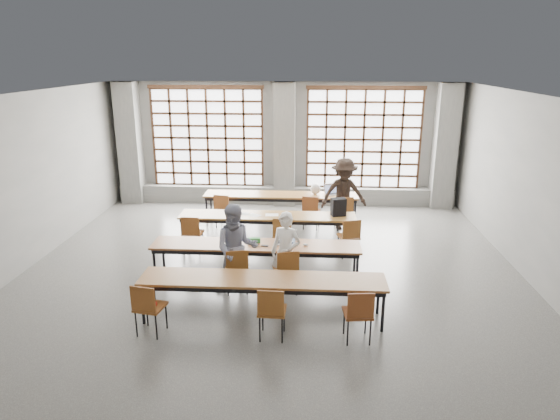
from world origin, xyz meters
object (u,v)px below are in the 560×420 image
object	(u,v)px
desk_row_b	(268,218)
laptop_front	(286,240)
desk_row_c	(256,247)
phone	(265,246)
chair_front_left	(237,266)
backpack	(338,207)
chair_back_left	(223,207)
chair_front_right	(287,267)
chair_mid_left	(192,231)
chair_mid_centre	(283,233)
mouse	(306,245)
chair_near_left	(147,304)
desk_row_a	(281,197)
student_female	(237,248)
chair_near_right	(359,311)
plastic_bag	(315,189)
student_back	(344,194)
desk_row_d	(262,282)
chair_back_right	(344,209)
red_pouch	(150,304)
laptop_back	(332,192)
student_male	(286,253)
green_box	(254,240)
chair_near_mid	(272,308)
chair_back_mid	(311,209)
chair_mid_right	(350,234)

from	to	relation	value
desk_row_b	laptop_front	distance (m)	1.82
desk_row_c	phone	size ratio (longest dim) A/B	30.77
chair_front_left	backpack	size ratio (longest dim) A/B	2.20
desk_row_b	chair_back_left	bearing A→B (deg)	136.34
chair_front_right	laptop_front	distance (m)	0.78
chair_mid_left	laptop_front	bearing A→B (deg)	-27.83
chair_mid_centre	mouse	size ratio (longest dim) A/B	8.98
chair_near_left	desk_row_a	bearing A→B (deg)	73.70
desk_row_c	student_female	bearing A→B (deg)	-120.96
chair_near_right	backpack	bearing A→B (deg)	91.70
mouse	plastic_bag	size ratio (longest dim) A/B	0.34
laptop_front	plastic_bag	xyz separation A→B (m)	(0.59, 3.59, 0.08)
chair_back_left	student_back	world-z (taller)	student_back
student_back	phone	bearing A→B (deg)	-130.01
desk_row_d	chair_back_right	world-z (taller)	chair_back_right
chair_back_right	chair_mid_left	size ratio (longest dim) A/B	1.00
desk_row_c	red_pouch	size ratio (longest dim) A/B	20.00
chair_front_left	backpack	xyz separation A→B (m)	(1.94, 2.53, 0.39)
chair_back_right	student_female	xyz separation A→B (m)	(-2.17, -3.52, 0.29)
chair_front_left	backpack	distance (m)	3.21
desk_row_a	desk_row_d	bearing A→B (deg)	-89.79
student_back	laptop_back	bearing A→B (deg)	101.42
chair_front_right	plastic_bag	xyz separation A→B (m)	(0.53, 4.32, 0.34)
desk_row_d	chair_front_left	world-z (taller)	chair_front_left
desk_row_a	chair_mid_centre	xyz separation A→B (m)	(0.20, -2.42, -0.13)
mouse	chair_back_right	bearing A→B (deg)	73.19
chair_back_right	plastic_bag	xyz separation A→B (m)	(-0.71, 0.68, 0.34)
student_male	mouse	world-z (taller)	student_male
chair_near_right	green_box	distance (m)	2.90
mouse	chair_mid_centre	bearing A→B (deg)	111.94
desk_row_a	green_box	size ratio (longest dim) A/B	16.00
chair_back_right	student_male	size ratio (longest dim) A/B	0.58
desk_row_d	plastic_bag	world-z (taller)	plastic_bag
mouse	chair_near_right	bearing A→B (deg)	-68.73
desk_row_a	phone	size ratio (longest dim) A/B	30.77
chair_near_mid	student_male	distance (m)	1.68
desk_row_b	chair_mid_left	distance (m)	1.73
chair_back_right	chair_near_right	bearing A→B (deg)	-90.96
student_female	laptop_front	world-z (taller)	student_female
plastic_bag	desk_row_c	bearing A→B (deg)	-107.34
chair_mid_centre	chair_front_right	size ratio (longest dim) A/B	1.00
chair_back_left	student_female	xyz separation A→B (m)	(0.86, -3.52, 0.29)
chair_front_left	mouse	xyz separation A→B (m)	(1.23, 0.61, 0.21)
chair_back_left	chair_near_left	size ratio (longest dim) A/B	1.00
desk_row_a	phone	xyz separation A→B (m)	(-0.07, -3.74, 0.07)
desk_row_a	student_female	world-z (taller)	student_female
chair_back_mid	chair_near_left	distance (m)	5.74
chair_mid_right	green_box	xyz separation A→B (m)	(-1.93, -1.14, 0.24)
chair_mid_centre	green_box	world-z (taller)	chair_mid_centre
student_female	plastic_bag	world-z (taller)	student_female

